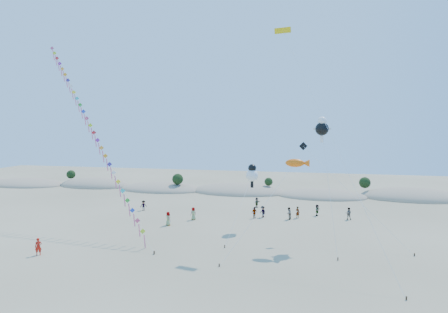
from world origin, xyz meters
TOP-DOWN VIEW (x-y plane):
  - ground at (0.00, 0.00)m, footprint 160.00×160.00m
  - dune_ridge at (1.06, 45.14)m, footprint 145.30×11.49m
  - kite_train at (-15.13, 17.57)m, footprint 25.26×18.66m
  - fish_kite at (12.13, 13.78)m, footprint 8.20×8.34m
  - cartoon_kite_low at (6.36, 19.78)m, footprint 2.58×9.23m
  - cartoon_kite_high at (14.77, 17.22)m, footprint 2.53×8.00m
  - parafoil_kite at (10.40, 18.81)m, footprint 11.66×17.45m
  - dark_kite at (15.75, 17.00)m, footprint 11.79×5.73m
  - flyer_foreground at (-13.43, 5.07)m, footprint 0.77×0.70m
  - beachgoers at (5.70, 25.93)m, footprint 31.58×14.62m

SIDE VIEW (x-z plane):
  - ground at x=0.00m, z-range 0.00..0.00m
  - dune_ridge at x=1.06m, z-range -2.67..2.90m
  - beachgoers at x=5.70m, z-range -0.07..1.75m
  - flyer_foreground at x=-13.43m, z-range 0.00..1.76m
  - cartoon_kite_low at x=6.36m, z-range 2.88..11.19m
  - dark_kite at x=15.75m, z-range 2.20..13.45m
  - fish_kite at x=12.13m, z-range 4.31..13.90m
  - cartoon_kite_high at x=14.77m, z-range 5.85..20.05m
  - kite_train at x=-15.13m, z-range 0.42..26.46m
  - parafoil_kite at x=10.40m, z-range 11.25..36.23m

